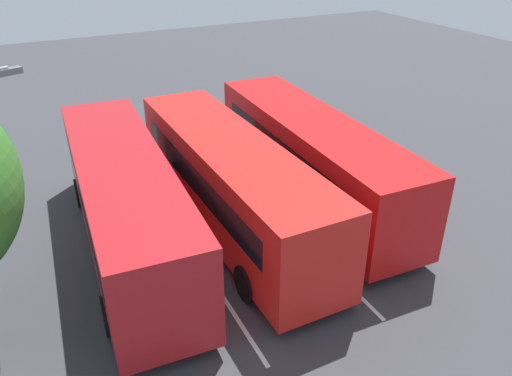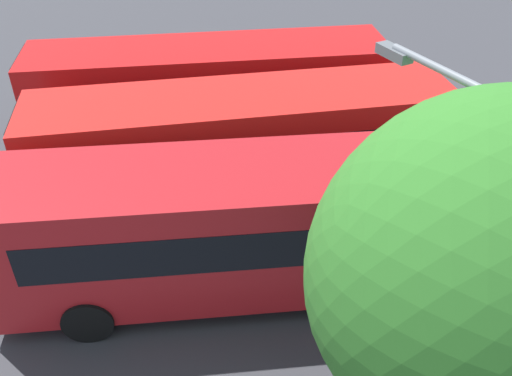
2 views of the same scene
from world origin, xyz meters
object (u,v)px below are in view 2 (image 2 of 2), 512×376
(bus_far_left, at_px, (209,90))
(bus_center_right, at_px, (251,225))
(bus_center_left, at_px, (241,144))
(depot_tree, at_px, (485,274))
(street_lamp, at_px, (444,268))

(bus_far_left, relative_size, bus_center_right, 1.00)
(bus_center_left, distance_m, depot_tree, 8.65)
(bus_center_right, bearing_deg, bus_center_left, -91.42)
(bus_far_left, xyz_separation_m, bus_center_right, (-0.16, 6.84, 0.00))
(bus_far_left, distance_m, bus_center_left, 3.47)
(street_lamp, bearing_deg, bus_far_left, -6.66)
(bus_center_left, bearing_deg, depot_tree, 102.78)
(street_lamp, bearing_deg, bus_center_left, -4.99)
(bus_center_left, bearing_deg, bus_far_left, -82.06)
(bus_far_left, height_order, depot_tree, depot_tree)
(street_lamp, xyz_separation_m, depot_tree, (-0.10, 0.70, 0.54))
(street_lamp, height_order, depot_tree, depot_tree)
(bus_center_left, relative_size, depot_tree, 1.61)
(bus_center_left, distance_m, bus_center_right, 3.41)
(bus_center_left, height_order, bus_center_right, same)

